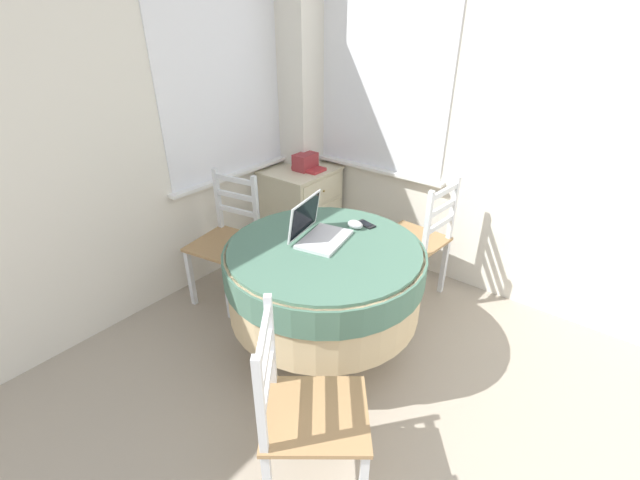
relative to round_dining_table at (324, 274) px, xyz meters
The scene contains 11 objects.
corner_room_shell 0.82m from the round_dining_table, 17.82° to the left, with size 4.46×5.05×2.55m.
round_dining_table is the anchor object (origin of this frame).
laptop 0.26m from the round_dining_table, 61.57° to the left, with size 0.38×0.32×0.24m.
computer_mouse 0.36m from the round_dining_table, ahead, with size 0.07×0.10×0.05m.
cell_phone 0.42m from the round_dining_table, ahead, with size 0.08×0.13×0.01m.
dining_chair_near_back_window 0.91m from the round_dining_table, 87.87° to the left, with size 0.49×0.46×0.93m.
dining_chair_near_right_window 0.91m from the round_dining_table, 10.63° to the right, with size 0.43×0.46×0.93m.
dining_chair_camera_near 0.91m from the round_dining_table, 147.25° to the right, with size 0.57×0.58×0.93m.
corner_cabinet 1.38m from the round_dining_table, 46.22° to the left, with size 0.59×0.51×0.73m.
storage_box 1.38m from the round_dining_table, 44.61° to the left, with size 0.20×0.13×0.13m.
book_on_cabinet 1.36m from the round_dining_table, 43.42° to the left, with size 0.16×0.25×0.02m.
Camera 1 is at (-0.72, 0.64, 1.91)m, focal length 24.00 mm.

